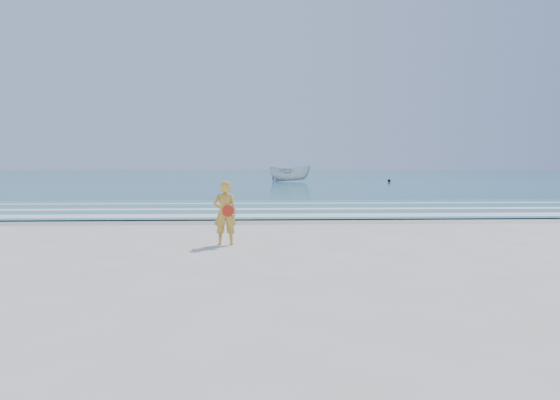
{
  "coord_description": "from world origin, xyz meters",
  "views": [
    {
      "loc": [
        -0.26,
        -8.95,
        1.82
      ],
      "look_at": [
        0.34,
        4.0,
        1.0
      ],
      "focal_mm": 35.0,
      "sensor_mm": 36.0,
      "label": 1
    }
  ],
  "objects": [
    {
      "name": "ocean",
      "position": [
        0.0,
        105.0,
        0.02
      ],
      "size": [
        400.0,
        190.0,
        0.04
      ],
      "primitive_type": "cube",
      "color": "#19727F",
      "rests_on": "ground"
    },
    {
      "name": "wet_sand",
      "position": [
        0.0,
        9.0,
        0.0
      ],
      "size": [
        400.0,
        2.4,
        0.0
      ],
      "primitive_type": "cube",
      "color": "#B2A893",
      "rests_on": "ground"
    },
    {
      "name": "buoy",
      "position": [
        14.09,
        48.57,
        0.21
      ],
      "size": [
        0.35,
        0.35,
        0.35
      ],
      "primitive_type": "sphere",
      "color": "black",
      "rests_on": "ocean"
    },
    {
      "name": "foam_far",
      "position": [
        0.0,
        16.5,
        0.05
      ],
      "size": [
        400.0,
        0.6,
        0.01
      ],
      "primitive_type": "cube",
      "color": "white",
      "rests_on": "shallow"
    },
    {
      "name": "woman",
      "position": [
        -0.94,
        3.55,
        0.73
      ],
      "size": [
        0.56,
        0.42,
        1.47
      ],
      "color": "gold",
      "rests_on": "ground"
    },
    {
      "name": "foam_mid",
      "position": [
        0.0,
        13.2,
        0.05
      ],
      "size": [
        400.0,
        0.9,
        0.01
      ],
      "primitive_type": "cube",
      "color": "white",
      "rests_on": "shallow"
    },
    {
      "name": "foam_near",
      "position": [
        0.0,
        10.3,
        0.05
      ],
      "size": [
        400.0,
        1.4,
        0.01
      ],
      "primitive_type": "cube",
      "color": "white",
      "rests_on": "shallow"
    },
    {
      "name": "ground",
      "position": [
        0.0,
        0.0,
        0.0
      ],
      "size": [
        400.0,
        400.0,
        0.0
      ],
      "primitive_type": "plane",
      "color": "silver",
      "rests_on": "ground"
    },
    {
      "name": "shallow",
      "position": [
        0.0,
        14.0,
        0.04
      ],
      "size": [
        400.0,
        10.0,
        0.01
      ],
      "primitive_type": "cube",
      "color": "#59B7AD",
      "rests_on": "ocean"
    },
    {
      "name": "boat",
      "position": [
        3.65,
        50.88,
        0.95
      ],
      "size": [
        5.02,
        3.14,
        1.82
      ],
      "primitive_type": "imported",
      "rotation": [
        0.0,
        0.0,
        1.26
      ],
      "color": "silver",
      "rests_on": "ocean"
    }
  ]
}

